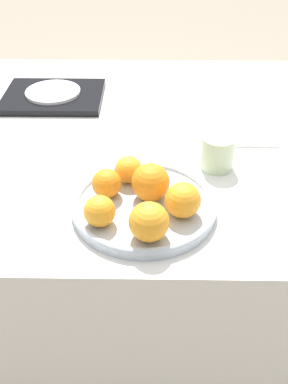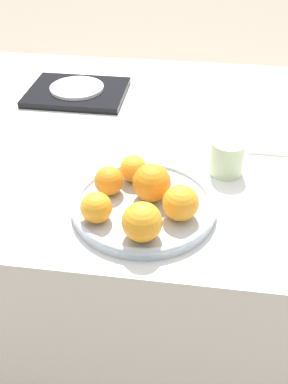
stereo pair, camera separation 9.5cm
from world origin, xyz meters
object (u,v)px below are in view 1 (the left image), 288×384
object	(u,v)px
fruit_platter	(144,205)
orange_3	(149,222)
orange_5	(129,169)
orange_1	(151,182)
orange_2	(107,183)
orange_4	(183,200)
side_plate	(53,92)
cup_0	(217,152)
orange_0	(100,211)
serving_tray	(53,96)
napkin	(252,135)

from	to	relation	value
fruit_platter	orange_3	world-z (taller)	orange_3
orange_5	orange_1	bearing A→B (deg)	-51.68
orange_2	orange_4	bearing A→B (deg)	-21.25
orange_3	orange_5	xyz separation A→B (m)	(-0.05, 0.19, -0.01)
fruit_platter	orange_2	xyz separation A→B (m)	(-0.08, 0.03, 0.04)
side_plate	cup_0	bearing A→B (deg)	-38.86
orange_3	side_plate	world-z (taller)	orange_3
orange_0	side_plate	size ratio (longest dim) A/B	0.38
orange_4	side_plate	bearing A→B (deg)	122.50
orange_5	cup_0	bearing A→B (deg)	22.92
cup_0	orange_4	bearing A→B (deg)	-114.76
orange_1	orange_3	size ratio (longest dim) A/B	1.05
orange_1	serving_tray	world-z (taller)	orange_1
orange_2	orange_5	size ratio (longest dim) A/B	1.03
fruit_platter	side_plate	xyz separation A→B (m)	(-0.29, 0.55, 0.01)
orange_1	orange_5	bearing A→B (deg)	128.32
orange_0	orange_5	bearing A→B (deg)	71.14
orange_1	fruit_platter	bearing A→B (deg)	-122.77
side_plate	serving_tray	bearing A→B (deg)	90.00
orange_1	orange_5	world-z (taller)	orange_1
orange_2	napkin	xyz separation A→B (m)	(0.37, 0.30, -0.05)
orange_5	cup_0	world-z (taller)	cup_0
orange_2	napkin	world-z (taller)	orange_2
orange_3	orange_4	size ratio (longest dim) A/B	1.06
orange_5	side_plate	distance (m)	0.54
side_plate	cup_0	world-z (taller)	cup_0
orange_0	orange_4	size ratio (longest dim) A/B	0.87
orange_2	serving_tray	bearing A→B (deg)	112.12
orange_1	napkin	bearing A→B (deg)	47.56
fruit_platter	orange_3	size ratio (longest dim) A/B	3.97
orange_1	napkin	size ratio (longest dim) A/B	0.65
orange_2	orange_5	world-z (taller)	orange_2
fruit_platter	orange_3	bearing A→B (deg)	-83.99
orange_0	cup_0	size ratio (longest dim) A/B	0.78
orange_2	side_plate	xyz separation A→B (m)	(-0.21, 0.53, -0.03)
orange_0	cup_0	xyz separation A→B (m)	(0.26, 0.24, -0.01)
serving_tray	cup_0	world-z (taller)	cup_0
orange_2	orange_1	bearing A→B (deg)	-4.12
orange_1	side_plate	xyz separation A→B (m)	(-0.31, 0.53, -0.04)
orange_5	orange_2	bearing A→B (deg)	-128.80
orange_0	orange_2	world-z (taller)	same
orange_1	orange_5	distance (m)	0.08
orange_0	orange_1	distance (m)	0.13
orange_4	cup_0	xyz separation A→B (m)	(0.10, 0.21, -0.01)
side_plate	napkin	distance (m)	0.63
orange_4	napkin	size ratio (longest dim) A/B	0.59
orange_0	orange_2	bearing A→B (deg)	86.11
orange_2	orange_3	world-z (taller)	orange_3
serving_tray	cup_0	bearing A→B (deg)	-38.86
orange_5	cup_0	distance (m)	0.23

